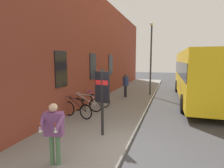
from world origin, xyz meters
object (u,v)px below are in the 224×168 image
pedestrian_by_facade (126,83)px  street_lamp (151,53)px  bicycle_nearest_sign (96,100)px  bicycle_under_window (77,109)px  bicycle_by_door (86,104)px  transit_info_sign (102,91)px  city_bus (199,73)px  tourist_with_hotdogs (54,128)px

pedestrian_by_facade → street_lamp: street_lamp is taller
bicycle_nearest_sign → pedestrian_by_facade: pedestrian_by_facade is taller
bicycle_under_window → bicycle_by_door: 1.07m
transit_info_sign → city_bus: city_bus is taller
bicycle_under_window → bicycle_nearest_sign: size_ratio=0.98×
city_bus → street_lamp: 3.62m
city_bus → tourist_with_hotdogs: (-9.87, 4.56, -0.79)m
bicycle_under_window → pedestrian_by_facade: bearing=-10.6°
transit_info_sign → tourist_with_hotdogs: 2.29m
street_lamp → bicycle_nearest_sign: bearing=151.1°
bicycle_by_door → bicycle_nearest_sign: 1.00m
bicycle_nearest_sign → city_bus: city_bus is taller
bicycle_by_door → pedestrian_by_facade: pedestrian_by_facade is taller
street_lamp → transit_info_sign: bearing=174.6°
transit_info_sign → pedestrian_by_facade: bearing=6.9°
bicycle_nearest_sign → tourist_with_hotdogs: tourist_with_hotdogs is taller
bicycle_by_door → tourist_with_hotdogs: tourist_with_hotdogs is taller
bicycle_under_window → transit_info_sign: bearing=-129.2°
tourist_with_hotdogs → bicycle_under_window: bearing=20.3°
bicycle_nearest_sign → street_lamp: street_lamp is taller
city_bus → transit_info_sign: bearing=152.2°
bicycle_nearest_sign → pedestrian_by_facade: 3.50m
transit_info_sign → city_bus: size_ratio=0.23×
bicycle_by_door → tourist_with_hotdogs: 4.98m
bicycle_by_door → transit_info_sign: (-2.57, -1.89, 1.21)m
bicycle_by_door → bicycle_nearest_sign: bearing=-5.8°
street_lamp → city_bus: bearing=-98.6°
bicycle_under_window → bicycle_by_door: (1.07, 0.05, 0.00)m
bicycle_under_window → tourist_with_hotdogs: size_ratio=1.06×
transit_info_sign → tourist_with_hotdogs: transit_info_sign is taller
bicycle_by_door → bicycle_nearest_sign: (0.99, -0.10, 0.00)m
bicycle_under_window → pedestrian_by_facade: (5.37, -1.00, 0.66)m
bicycle_by_door → city_bus: (5.14, -5.97, 1.41)m
bicycle_nearest_sign → city_bus: (4.14, -5.87, 1.41)m
bicycle_nearest_sign → bicycle_by_door: bearing=174.2°
city_bus → pedestrian_by_facade: (-0.83, 4.91, -0.75)m
bicycle_nearest_sign → transit_info_sign: transit_info_sign is taller
bicycle_by_door → city_bus: city_bus is taller
bicycle_under_window → tourist_with_hotdogs: (-3.66, -1.35, 0.62)m
street_lamp → tourist_with_hotdogs: bearing=173.1°
pedestrian_by_facade → transit_info_sign: bearing=-173.1°
bicycle_by_door → tourist_with_hotdogs: size_ratio=1.09×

